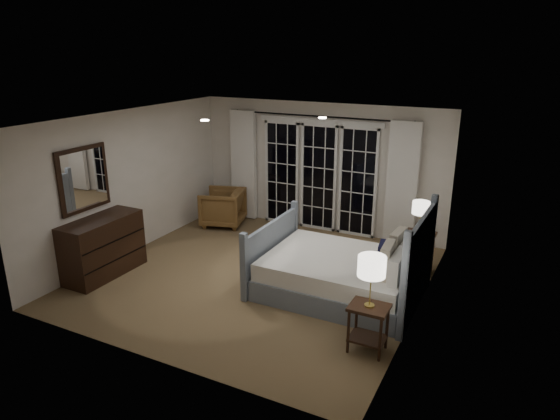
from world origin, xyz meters
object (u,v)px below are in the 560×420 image
at_px(lamp_left, 372,267).
at_px(armchair, 223,207).
at_px(lamp_right, 421,208).
at_px(nightstand_left, 368,322).
at_px(dresser, 103,247).
at_px(bed, 343,273).
at_px(nightstand_right, 417,247).

height_order(lamp_left, armchair, lamp_left).
distance_m(lamp_left, lamp_right, 2.49).
distance_m(nightstand_left, dresser, 4.41).
bearing_deg(lamp_right, dresser, -152.29).
xyz_separation_m(lamp_left, dresser, (-4.40, 0.15, -0.63)).
xyz_separation_m(nightstand_left, dresser, (-4.40, 0.15, 0.08)).
distance_m(nightstand_left, lamp_left, 0.71).
bearing_deg(bed, dresser, -163.46).
distance_m(nightstand_left, armchair, 4.97).
distance_m(lamp_right, armchair, 4.12).
height_order(lamp_right, armchair, lamp_right).
bearing_deg(bed, lamp_right, 57.43).
bearing_deg(armchair, lamp_right, 66.34).
bearing_deg(lamp_right, armchair, 173.12).
bearing_deg(nightstand_right, bed, -122.57).
bearing_deg(bed, nightstand_left, -58.35).
distance_m(nightstand_right, lamp_right, 0.65).
xyz_separation_m(lamp_left, lamp_right, (0.04, 2.49, -0.01)).
xyz_separation_m(bed, nightstand_left, (0.76, -1.24, 0.05)).
relative_size(lamp_left, lamp_right, 1.19).
height_order(nightstand_right, dresser, dresser).
height_order(lamp_right, dresser, lamp_right).
xyz_separation_m(lamp_left, armchair, (-3.99, 2.97, -0.73)).
distance_m(bed, dresser, 3.80).
height_order(nightstand_left, dresser, dresser).
height_order(nightstand_left, lamp_left, lamp_left).
height_order(bed, lamp_left, bed).
bearing_deg(armchair, nightstand_left, 36.52).
xyz_separation_m(bed, nightstand_right, (0.80, 1.25, 0.11)).
height_order(bed, armchair, bed).
relative_size(nightstand_left, lamp_right, 1.13).
bearing_deg(nightstand_left, armchair, 143.30).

